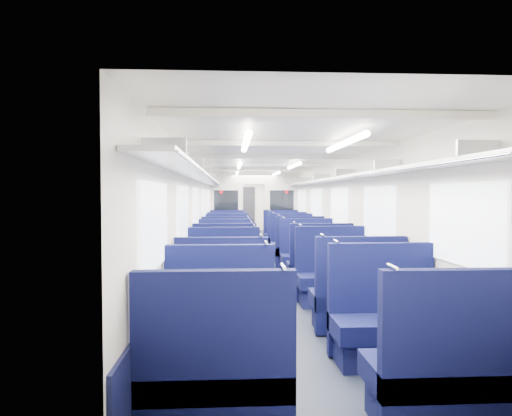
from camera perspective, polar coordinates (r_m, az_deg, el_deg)
The scene contains 33 objects.
floor at distance 11.51m, azimuth 0.37°, elevation -6.60°, with size 2.80×18.00×0.01m, color black.
ceiling at distance 11.41m, azimuth 0.37°, elevation 5.16°, with size 2.80×18.00×0.01m, color white.
wall_left at distance 11.40m, azimuth -6.67°, elevation -0.76°, with size 0.02×18.00×2.35m, color beige.
dado_left at distance 11.46m, azimuth -6.58°, elevation -4.89°, with size 0.03×17.90×0.70m, color #101235.
wall_right at distance 11.57m, azimuth 7.31°, elevation -0.73°, with size 0.02×18.00×2.35m, color beige.
dado_right at distance 11.64m, azimuth 7.22°, elevation -4.79°, with size 0.03×17.90×0.70m, color #101235.
wall_far at distance 20.38m, azimuth -1.22°, elevation 0.41°, with size 2.80×0.02×2.35m, color beige.
luggage_rack_left at distance 11.38m, azimuth -5.74°, elevation 3.26°, with size 0.36×17.40×0.18m.
luggage_rack_right at distance 11.53m, azimuth 6.41°, elevation 3.23°, with size 0.36×17.40×0.18m.
windows at distance 10.93m, azimuth 0.52°, elevation 0.42°, with size 2.78×15.60×0.75m.
ceiling_fittings at distance 11.14m, azimuth 0.46°, elevation 4.92°, with size 2.70×16.06×0.11m.
end_door at distance 20.33m, azimuth -1.21°, elevation -0.09°, with size 0.75×0.06×2.00m, color black.
bulkhead at distance 13.84m, azimuth -0.27°, elevation -0.05°, with size 2.80×0.10×2.35m.
seat_0 at distance 3.36m, azimuth -5.30°, elevation -21.35°, with size 1.10×0.61×1.22m.
seat_1 at distance 3.65m, azimuth 23.48°, elevation -19.52°, with size 1.10×0.61×1.22m.
seat_2 at distance 4.45m, azimuth -4.74°, elevation -15.44°, with size 1.10×0.61×1.22m.
seat_3 at distance 4.77m, azimuth 16.34°, elevation -14.31°, with size 1.10×0.61×1.22m.
seat_4 at distance 5.47m, azimuth -4.44°, elevation -12.12°, with size 1.10×0.61×1.22m.
seat_5 at distance 5.68m, azimuth 12.93°, elevation -11.64°, with size 1.10×0.61×1.22m.
seat_6 at distance 6.67m, azimuth -4.21°, elevation -9.56°, with size 1.10×0.61×1.22m.
seat_7 at distance 6.96m, azimuth 9.78°, elevation -9.10°, with size 1.10×0.61×1.22m.
seat_8 at distance 7.82m, azimuth -4.06°, elevation -7.86°, with size 1.10×0.61×1.22m.
seat_9 at distance 7.88m, azimuth 8.20°, elevation -7.80°, with size 1.10×0.61×1.22m.
seat_10 at distance 8.83m, azimuth -3.96°, elevation -6.74°, with size 1.10×0.61×1.22m.
seat_11 at distance 9.06m, azimuth 6.67°, elevation -6.53°, with size 1.10×0.61×1.22m.
seat_12 at distance 10.10m, azimuth -3.87°, elevation -5.65°, with size 1.10×0.61×1.22m.
seat_13 at distance 10.22m, azimuth 5.52°, elevation -5.57°, with size 1.10×0.61×1.22m.
seat_14 at distance 11.22m, azimuth -3.81°, elevation -4.89°, with size 1.10×0.61×1.22m.
seat_15 at distance 11.26m, azimuth 4.70°, elevation -4.87°, with size 1.10×0.61×1.22m.
seat_16 at distance 12.47m, azimuth -3.75°, elevation -4.21°, with size 1.10×0.61×1.22m.
seat_17 at distance 12.50m, azimuth 3.90°, elevation -4.20°, with size 1.10×0.61×1.22m.
seat_18 at distance 13.50m, azimuth -3.71°, elevation -3.75°, with size 1.10×0.61×1.22m.
seat_19 at distance 13.60m, azimuth 3.32°, elevation -3.70°, with size 1.10×0.61×1.22m.
Camera 1 is at (-0.71, -11.36, 1.70)m, focal length 30.92 mm.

